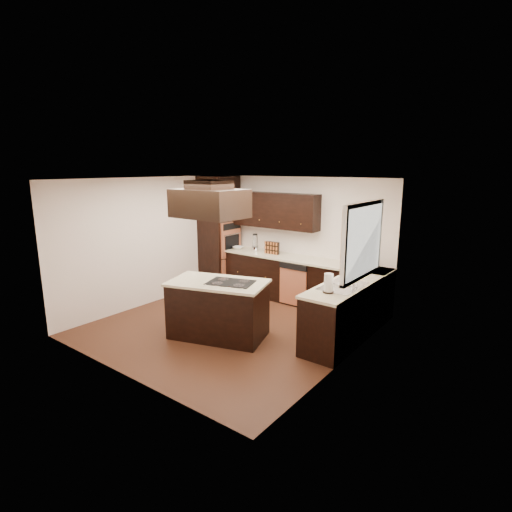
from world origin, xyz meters
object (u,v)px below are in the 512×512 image
Objects in this scene: range_hood at (210,203)px; spice_rack at (272,248)px; oven_column at (219,240)px; island at (218,310)px.

spice_rack is (-0.47, 2.33, -1.11)m from range_hood.
range_hood is 3.42× the size of spice_rack.
range_hood reaches higher than oven_column.
oven_column is at bearing 113.85° from island.
range_hood is 2.63m from spice_rack.
island is 2.33m from spice_rack.
island is 1.73m from range_hood.
oven_column is 2.02× the size of range_hood.
range_hood is at bearing -110.90° from island.
range_hood is at bearing -50.26° from oven_column.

